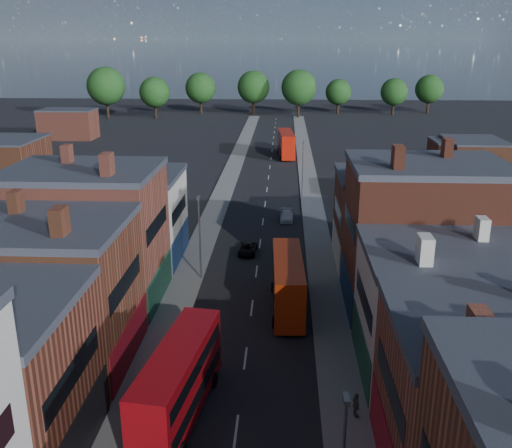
# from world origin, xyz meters

# --- Properties ---
(pavement_west) EXTENTS (3.00, 200.00, 0.12)m
(pavement_west) POSITION_xyz_m (-6.50, 50.00, 0.06)
(pavement_west) COLOR gray
(pavement_west) RESTS_ON ground
(pavement_east) EXTENTS (3.00, 200.00, 0.12)m
(pavement_east) POSITION_xyz_m (6.50, 50.00, 0.06)
(pavement_east) COLOR gray
(pavement_east) RESTS_ON ground
(lamp_post_2) EXTENTS (0.25, 0.70, 8.12)m
(lamp_post_2) POSITION_xyz_m (-5.20, 30.00, 4.70)
(lamp_post_2) COLOR slate
(lamp_post_2) RESTS_ON ground
(lamp_post_3) EXTENTS (0.25, 0.70, 8.12)m
(lamp_post_3) POSITION_xyz_m (5.20, 60.00, 4.70)
(lamp_post_3) COLOR slate
(lamp_post_3) RESTS_ON ground
(bus_0) EXTENTS (3.89, 10.93, 4.62)m
(bus_0) POSITION_xyz_m (-3.50, 9.20, 2.49)
(bus_0) COLOR #B50A12
(bus_0) RESTS_ON ground
(bus_1) EXTENTS (2.93, 10.53, 4.51)m
(bus_1) POSITION_xyz_m (3.01, 24.04, 2.44)
(bus_1) COLOR red
(bus_1) RESTS_ON ground
(bus_2) EXTENTS (3.50, 11.33, 4.82)m
(bus_2) POSITION_xyz_m (2.86, 89.54, 2.60)
(bus_2) COLOR red
(bus_2) RESTS_ON ground
(car_2) EXTENTS (2.00, 3.95, 1.07)m
(car_2) POSITION_xyz_m (-1.20, 36.91, 0.54)
(car_2) COLOR black
(car_2) RESTS_ON ground
(car_3) EXTENTS (1.61, 3.90, 1.13)m
(car_3) POSITION_xyz_m (2.96, 48.84, 0.56)
(car_3) COLOR white
(car_3) RESTS_ON ground
(ped_3) EXTENTS (0.64, 1.00, 1.57)m
(ped_3) POSITION_xyz_m (7.08, 9.59, 0.91)
(ped_3) COLOR #4F4B43
(ped_3) RESTS_ON pavement_east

